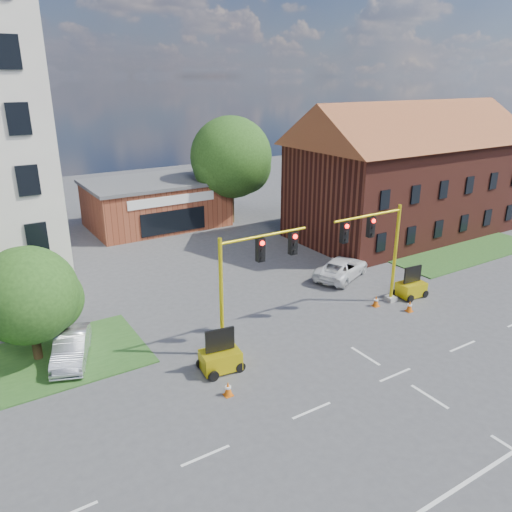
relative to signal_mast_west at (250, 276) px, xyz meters
name	(u,v)px	position (x,y,z in m)	size (l,w,h in m)	color
ground	(395,375)	(4.36, -6.00, -3.92)	(120.00, 120.00, 0.00)	#404042
grass_verge_ne	(469,253)	(22.36, 3.00, -3.88)	(14.00, 4.00, 0.08)	#244D1C
lane_markings	(448,408)	(4.36, -9.00, -3.91)	(60.00, 36.00, 0.01)	silver
brick_shop	(156,203)	(4.36, 23.99, -1.76)	(12.40, 8.40, 4.30)	brown
townhouse_row	(409,166)	(22.36, 10.00, 2.01)	(21.00, 11.00, 11.50)	#522118
tree_large	(234,160)	(11.24, 21.08, 2.04)	(7.94, 7.56, 10.01)	#3B2815
tree_nw_front	(34,296)	(-9.40, 4.58, -0.58)	(4.98, 4.75, 5.86)	#3B2815
signal_mast_west	(250,276)	(0.00, 0.00, 0.00)	(5.30, 0.60, 6.20)	gray
signal_mast_east	(377,246)	(8.71, 0.00, 0.00)	(5.30, 0.60, 6.20)	gray
trailer_west	(220,358)	(-2.42, -1.21, -3.26)	(1.99, 1.46, 2.10)	yellow
trailer_east	(411,288)	(11.93, -0.19, -3.31)	(1.81, 1.29, 1.96)	yellow
cone_a	(228,389)	(-3.11, -3.18, -3.58)	(0.40, 0.40, 0.70)	#D5580B
cone_b	(229,350)	(-1.44, -0.27, -3.58)	(0.40, 0.40, 0.70)	#D5580B
cone_c	(410,306)	(10.19, -1.65, -3.58)	(0.40, 0.40, 0.70)	#D5580B
cone_d	(376,301)	(9.01, -0.05, -3.58)	(0.40, 0.40, 0.70)	#D5580B
pickup_white	(342,268)	(10.34, 4.62, -3.22)	(2.31, 5.01, 1.39)	white
sedan_silver_front	(71,348)	(-8.23, 3.47, -3.22)	(1.49, 4.27, 1.41)	#A7A9AF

